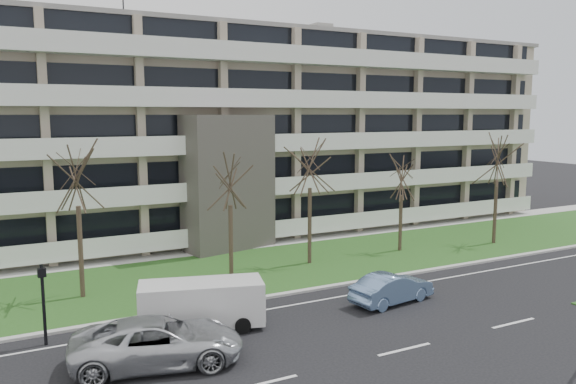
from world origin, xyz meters
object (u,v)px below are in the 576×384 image
silver_pickup (158,342)px  white_van (203,301)px  blue_sedan (392,288)px  pedestrian_signal (43,294)px

silver_pickup → white_van: (2.60, 2.62, 0.35)m
blue_sedan → white_van: white_van is taller
silver_pickup → white_van: bearing=-31.9°
blue_sedan → white_van: size_ratio=0.80×
white_van → pedestrian_signal: 6.29m
silver_pickup → pedestrian_signal: pedestrian_signal is taller
pedestrian_signal → blue_sedan: bearing=-13.0°
silver_pickup → blue_sedan: silver_pickup is taller
white_van → pedestrian_signal: bearing=-175.4°
blue_sedan → white_van: (-9.14, 1.09, 0.48)m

